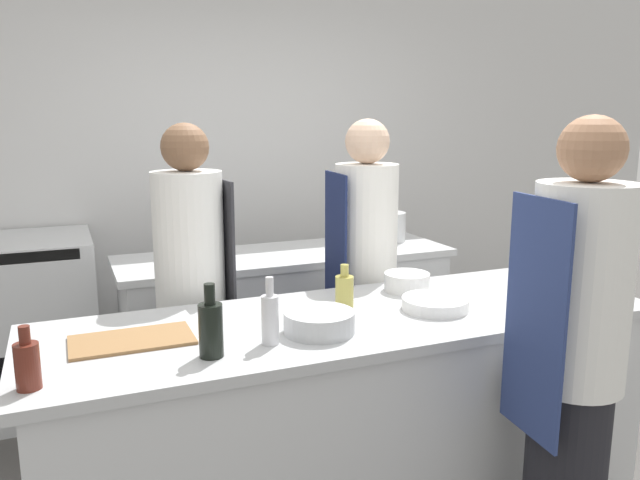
# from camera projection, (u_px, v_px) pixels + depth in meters

# --- Properties ---
(wall_back) EXTENTS (8.00, 0.06, 2.80)m
(wall_back) POSITION_uv_depth(u_px,v_px,m) (222.00, 165.00, 4.38)
(wall_back) COLOR silver
(wall_back) RESTS_ON ground_plane
(prep_counter) EXTENTS (2.56, 0.81, 0.94)m
(prep_counter) POSITION_uv_depth(u_px,v_px,m) (352.00, 421.00, 2.64)
(prep_counter) COLOR silver
(prep_counter) RESTS_ON ground_plane
(pass_counter) EXTENTS (1.99, 0.64, 0.94)m
(pass_counter) POSITION_uv_depth(u_px,v_px,m) (287.00, 327.00, 3.81)
(pass_counter) COLOR silver
(pass_counter) RESTS_ON ground_plane
(oven_range) EXTENTS (0.99, 0.72, 1.04)m
(oven_range) POSITION_uv_depth(u_px,v_px,m) (7.00, 328.00, 3.65)
(oven_range) COLOR silver
(oven_range) RESTS_ON ground_plane
(chef_at_prep_near) EXTENTS (0.37, 0.35, 1.75)m
(chef_at_prep_near) POSITION_uv_depth(u_px,v_px,m) (573.00, 363.00, 2.20)
(chef_at_prep_near) COLOR black
(chef_at_prep_near) RESTS_ON ground_plane
(chef_at_stove) EXTENTS (0.34, 0.33, 1.71)m
(chef_at_stove) POSITION_uv_depth(u_px,v_px,m) (192.00, 304.00, 2.93)
(chef_at_stove) COLOR black
(chef_at_stove) RESTS_ON ground_plane
(chef_at_pass_far) EXTENTS (0.35, 0.33, 1.73)m
(chef_at_pass_far) POSITION_uv_depth(u_px,v_px,m) (365.00, 283.00, 3.26)
(chef_at_pass_far) COLOR black
(chef_at_pass_far) RESTS_ON ground_plane
(bottle_olive_oil) EXTENTS (0.07, 0.07, 0.20)m
(bottle_olive_oil) POSITION_uv_depth(u_px,v_px,m) (27.00, 364.00, 1.85)
(bottle_olive_oil) COLOR #5B2319
(bottle_olive_oil) RESTS_ON prep_counter
(bottle_vinegar) EXTENTS (0.06, 0.06, 0.25)m
(bottle_vinegar) POSITION_uv_depth(u_px,v_px,m) (270.00, 318.00, 2.21)
(bottle_vinegar) COLOR silver
(bottle_vinegar) RESTS_ON prep_counter
(bottle_wine) EXTENTS (0.08, 0.08, 0.26)m
(bottle_wine) POSITION_uv_depth(u_px,v_px,m) (211.00, 328.00, 2.09)
(bottle_wine) COLOR black
(bottle_wine) RESTS_ON prep_counter
(bottle_cooking_oil) EXTENTS (0.08, 0.08, 0.18)m
(bottle_cooking_oil) POSITION_uv_depth(u_px,v_px,m) (344.00, 290.00, 2.65)
(bottle_cooking_oil) COLOR #B2A84C
(bottle_cooking_oil) RESTS_ON prep_counter
(bottle_sauce) EXTENTS (0.08, 0.08, 0.25)m
(bottle_sauce) POSITION_uv_depth(u_px,v_px,m) (579.00, 270.00, 2.89)
(bottle_sauce) COLOR #19471E
(bottle_sauce) RESTS_ON prep_counter
(bowl_mixing_large) EXTENTS (0.21, 0.21, 0.08)m
(bowl_mixing_large) POSITION_uv_depth(u_px,v_px,m) (407.00, 282.00, 2.90)
(bowl_mixing_large) COLOR white
(bowl_mixing_large) RESTS_ON prep_counter
(bowl_prep_small) EXTENTS (0.28, 0.28, 0.05)m
(bowl_prep_small) POSITION_uv_depth(u_px,v_px,m) (435.00, 304.00, 2.62)
(bowl_prep_small) COLOR white
(bowl_prep_small) RESTS_ON prep_counter
(bowl_ceramic_blue) EXTENTS (0.27, 0.27, 0.08)m
(bowl_ceramic_blue) POSITION_uv_depth(u_px,v_px,m) (319.00, 322.00, 2.34)
(bowl_ceramic_blue) COLOR #B7BABC
(bowl_ceramic_blue) RESTS_ON prep_counter
(bowl_wooden_salad) EXTENTS (0.21, 0.21, 0.06)m
(bowl_wooden_salad) POSITION_uv_depth(u_px,v_px,m) (535.00, 292.00, 2.78)
(bowl_wooden_salad) COLOR white
(bowl_wooden_salad) RESTS_ON prep_counter
(cutting_board) EXTENTS (0.43, 0.25, 0.01)m
(cutting_board) POSITION_uv_depth(u_px,v_px,m) (132.00, 340.00, 2.25)
(cutting_board) COLOR olive
(cutting_board) RESTS_ON prep_counter
(stockpot) EXTENTS (0.23, 0.23, 0.19)m
(stockpot) POSITION_uv_depth(u_px,v_px,m) (388.00, 227.00, 4.04)
(stockpot) COLOR silver
(stockpot) RESTS_ON pass_counter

